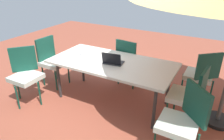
% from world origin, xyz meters
% --- Properties ---
extents(ground_plane, '(10.00, 10.00, 0.02)m').
position_xyz_m(ground_plane, '(0.00, 0.00, -0.01)').
color(ground_plane, '#9E4C38').
extents(dining_table, '(2.11, 1.04, 0.77)m').
position_xyz_m(dining_table, '(0.00, 0.00, 0.72)').
color(dining_table, silver).
rests_on(dining_table, ground_plane).
extents(chair_northwest, '(0.59, 0.59, 0.98)m').
position_xyz_m(chair_northwest, '(-1.35, 0.68, 0.55)').
color(chair_northwest, silver).
rests_on(chair_northwest, ground_plane).
extents(chair_south, '(0.48, 0.49, 0.98)m').
position_xyz_m(chair_south, '(-0.01, -0.70, 0.55)').
color(chair_south, silver).
rests_on(chair_south, ground_plane).
extents(chair_southwest, '(0.58, 0.59, 0.98)m').
position_xyz_m(chair_southwest, '(-1.36, -0.74, 0.55)').
color(chair_southwest, silver).
rests_on(chair_southwest, ground_plane).
extents(chair_northeast, '(0.59, 0.58, 0.98)m').
position_xyz_m(chair_northeast, '(1.34, 0.71, 0.55)').
color(chair_northeast, silver).
rests_on(chair_northeast, ground_plane).
extents(chair_east, '(0.47, 0.46, 0.98)m').
position_xyz_m(chair_east, '(1.37, 0.02, 0.55)').
color(chair_east, silver).
rests_on(chair_east, ground_plane).
extents(chair_west, '(0.48, 0.47, 0.98)m').
position_xyz_m(chair_west, '(-1.31, 0.05, 0.55)').
color(chair_west, silver).
rests_on(chair_west, ground_plane).
extents(laptop, '(0.35, 0.29, 0.21)m').
position_xyz_m(laptop, '(-0.05, 0.07, 0.82)').
color(laptop, '#2D2D33').
rests_on(laptop, dining_table).
extents(cup, '(0.08, 0.08, 0.09)m').
position_xyz_m(cup, '(0.55, 0.10, 0.82)').
color(cup, white).
rests_on(cup, dining_table).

